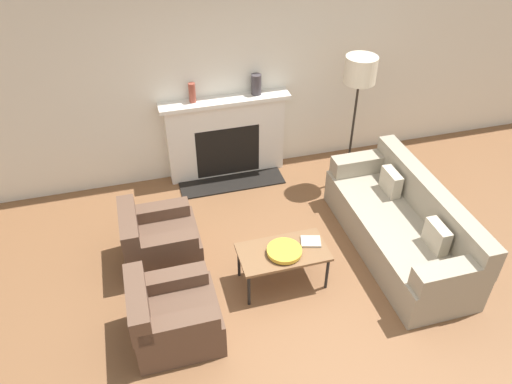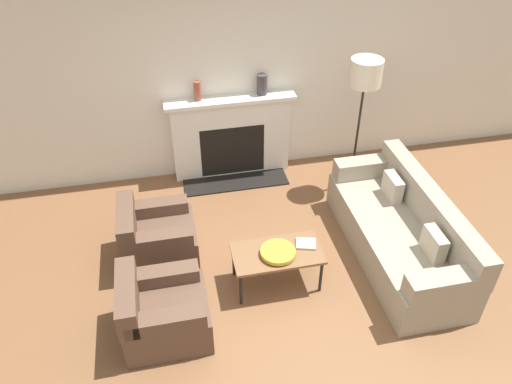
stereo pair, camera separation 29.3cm
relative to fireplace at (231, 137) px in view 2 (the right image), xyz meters
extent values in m
plane|color=brown|center=(0.12, -2.44, -0.56)|extent=(18.00, 18.00, 0.00)
cube|color=silver|center=(0.12, 0.14, 0.89)|extent=(18.00, 0.06, 2.90)
cube|color=silver|center=(0.00, 0.01, -0.01)|extent=(1.56, 0.20, 1.09)
cube|color=black|center=(0.00, -0.07, -0.16)|extent=(0.86, 0.04, 0.71)
cube|color=black|center=(0.00, -0.27, -0.55)|extent=(1.41, 0.40, 0.02)
cube|color=silver|center=(0.00, -0.02, 0.56)|extent=(1.68, 0.28, 0.05)
cube|color=#9E937F|center=(1.50, -2.00, -0.34)|extent=(0.85, 2.18, 0.44)
cube|color=#9E937F|center=(1.84, -2.00, 0.08)|extent=(0.20, 2.18, 0.39)
cube|color=#9E937F|center=(1.50, -1.03, -0.01)|extent=(0.78, 0.22, 0.22)
cube|color=#9E937F|center=(1.50, -2.98, -0.01)|extent=(0.78, 0.22, 0.22)
cube|color=#C0B49C|center=(1.63, -1.52, 0.02)|extent=(0.12, 0.32, 0.28)
cube|color=#C0B49C|center=(1.63, -2.49, 0.02)|extent=(0.12, 0.32, 0.28)
cube|color=brown|center=(-1.07, -2.54, -0.35)|extent=(0.79, 0.73, 0.41)
cube|color=brown|center=(-1.38, -2.54, 0.00)|extent=(0.18, 0.73, 0.31)
cube|color=brown|center=(-1.07, -2.82, -0.08)|extent=(0.71, 0.18, 0.15)
cube|color=brown|center=(-1.07, -2.27, -0.08)|extent=(0.71, 0.18, 0.15)
cube|color=brown|center=(-1.07, -1.48, -0.35)|extent=(0.79, 0.73, 0.41)
cube|color=brown|center=(-1.38, -1.48, 0.00)|extent=(0.18, 0.73, 0.31)
cube|color=brown|center=(-1.07, -1.75, -0.08)|extent=(0.71, 0.18, 0.15)
cube|color=brown|center=(-1.07, -1.20, -0.08)|extent=(0.71, 0.18, 0.15)
cube|color=brown|center=(0.10, -2.15, -0.13)|extent=(0.92, 0.49, 0.03)
cylinder|color=black|center=(-0.32, -2.36, -0.35)|extent=(0.03, 0.03, 0.42)
cylinder|color=black|center=(0.52, -2.36, -0.35)|extent=(0.03, 0.03, 0.42)
cylinder|color=black|center=(-0.32, -1.94, -0.35)|extent=(0.03, 0.03, 0.42)
cylinder|color=black|center=(0.52, -1.94, -0.35)|extent=(0.03, 0.03, 0.42)
cylinder|color=gold|center=(0.10, -2.19, -0.10)|extent=(0.13, 0.13, 0.01)
cylinder|color=gold|center=(0.10, -2.19, -0.07)|extent=(0.36, 0.36, 0.04)
cube|color=#B2A893|center=(0.42, -2.10, -0.10)|extent=(0.24, 0.22, 0.02)
cylinder|color=black|center=(1.51, -0.64, -0.54)|extent=(0.34, 0.34, 0.03)
cylinder|color=black|center=(1.51, -0.64, 0.21)|extent=(0.03, 0.03, 1.47)
cylinder|color=beige|center=(1.51, -0.64, 1.06)|extent=(0.38, 0.38, 0.32)
cylinder|color=brown|center=(-0.40, 0.01, 0.71)|extent=(0.09, 0.09, 0.25)
cylinder|color=#3D383D|center=(0.42, 0.01, 0.72)|extent=(0.13, 0.13, 0.26)
camera|label=1|loc=(-1.16, -5.63, 3.45)|focal=35.00mm
camera|label=2|loc=(-0.88, -5.70, 3.45)|focal=35.00mm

